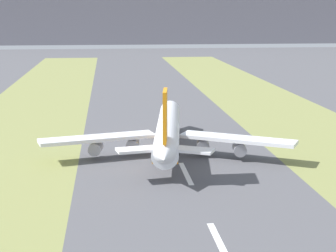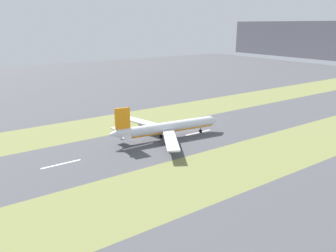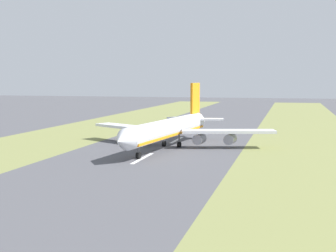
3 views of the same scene
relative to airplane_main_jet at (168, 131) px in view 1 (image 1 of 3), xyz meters
The scene contains 7 objects.
ground_plane 6.42m from the airplane_main_jet, ahead, with size 800.00×800.00×0.00m, color #4C4C51.
grass_median_west 43.20m from the airplane_main_jet, behind, with size 40.00×600.00×0.01m, color olive.
centreline_dash_near 58.46m from the airplane_main_jet, 87.81° to the right, with size 1.20×18.00×0.01m, color silver.
centreline_dash_mid 19.21m from the airplane_main_jet, 83.00° to the right, with size 1.20×18.00×0.01m, color silver.
centreline_dash_far 22.81m from the airplane_main_jet, 84.20° to the left, with size 1.20×18.00×0.01m, color silver.
airplane_main_jet is the anchor object (origin of this frame).
mountain_ridge 520.56m from the airplane_main_jet, 89.75° to the left, with size 800.00×120.00×65.97m, color gray.
Camera 1 is at (-17.32, -140.64, 36.93)m, focal length 60.00 mm.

